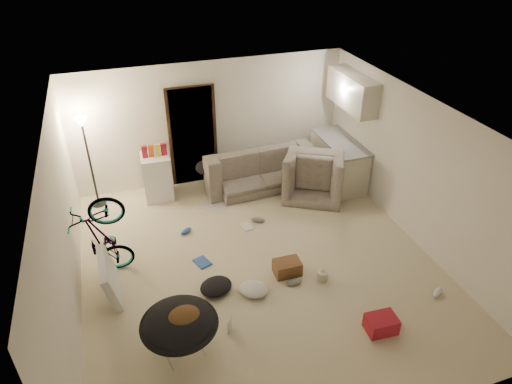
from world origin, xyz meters
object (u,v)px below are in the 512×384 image
object	(u,v)px
saucer_chair	(180,329)
juicer	(323,275)
sofa	(255,169)
drink_case_b	(381,324)
tv_box	(109,277)
floor_lamp	(86,144)
mini_fridge	(157,177)
bicycle	(107,254)
drink_case_a	(287,268)
kitchen_counter	(339,162)
armchair	(315,175)

from	to	relation	value
saucer_chair	juicer	bearing A→B (deg)	15.51
sofa	drink_case_b	world-z (taller)	sofa
saucer_chair	tv_box	xyz separation A→B (m)	(-0.80, 1.40, -0.11)
floor_lamp	mini_fridge	xyz separation A→B (m)	(1.17, -0.10, -0.85)
bicycle	juicer	xyz separation A→B (m)	(3.11, -1.19, -0.30)
floor_lamp	saucer_chair	world-z (taller)	floor_lamp
drink_case_a	juicer	world-z (taller)	juicer
floor_lamp	drink_case_a	world-z (taller)	floor_lamp
kitchen_counter	bicycle	size ratio (longest dim) A/B	0.98
drink_case_a	bicycle	bearing A→B (deg)	163.42
kitchen_counter	drink_case_a	world-z (taller)	kitchen_counter
floor_lamp	tv_box	xyz separation A→B (m)	(0.10, -2.56, -1.00)
floor_lamp	juicer	bearing A→B (deg)	-46.02
armchair	tv_box	xyz separation A→B (m)	(-4.09, -1.70, -0.06)
sofa	drink_case_a	distance (m)	2.85
armchair	bicycle	world-z (taller)	bicycle
floor_lamp	bicycle	distance (m)	2.33
armchair	tv_box	bearing A→B (deg)	52.27
kitchen_counter	drink_case_b	bearing A→B (deg)	-108.69
bicycle	kitchen_counter	bearing A→B (deg)	-67.37
drink_case_b	juicer	xyz separation A→B (m)	(-0.32, 1.16, -0.02)
floor_lamp	saucer_chair	xyz separation A→B (m)	(0.90, -3.97, -0.89)
juicer	mini_fridge	bearing A→B (deg)	122.33
kitchen_counter	saucer_chair	bearing A→B (deg)	-139.84
tv_box	drink_case_a	world-z (taller)	tv_box
kitchen_counter	saucer_chair	distance (m)	5.15
sofa	drink_case_a	world-z (taller)	sofa
tv_box	drink_case_b	bearing A→B (deg)	-30.95
floor_lamp	kitchen_counter	size ratio (longest dim) A/B	1.21
floor_lamp	tv_box	size ratio (longest dim) A/B	1.94
tv_box	drink_case_b	world-z (taller)	tv_box
floor_lamp	mini_fridge	world-z (taller)	floor_lamp
armchair	drink_case_b	xyz separation A→B (m)	(-0.66, -3.62, -0.25)
floor_lamp	mini_fridge	size ratio (longest dim) A/B	1.98
tv_box	drink_case_a	xyz separation A→B (m)	(2.65, -0.45, -0.19)
bicycle	sofa	bearing A→B (deg)	-52.39
drink_case_b	floor_lamp	bearing A→B (deg)	131.61
tv_box	juicer	distance (m)	3.21
sofa	drink_case_a	xyz separation A→B (m)	(-0.40, -2.82, -0.21)
kitchen_counter	saucer_chair	size ratio (longest dim) A/B	1.52
kitchen_counter	saucer_chair	xyz separation A→B (m)	(-3.93, -3.32, -0.02)
saucer_chair	drink_case_a	size ratio (longest dim) A/B	2.39
armchair	mini_fridge	world-z (taller)	mini_fridge
bicycle	saucer_chair	size ratio (longest dim) A/B	1.54
sofa	juicer	world-z (taller)	sofa
sofa	mini_fridge	size ratio (longest dim) A/B	2.42
drink_case_b	juicer	bearing A→B (deg)	108.92
kitchen_counter	floor_lamp	bearing A→B (deg)	172.34
kitchen_counter	drink_case_b	distance (m)	4.06
drink_case_a	drink_case_b	world-z (taller)	same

